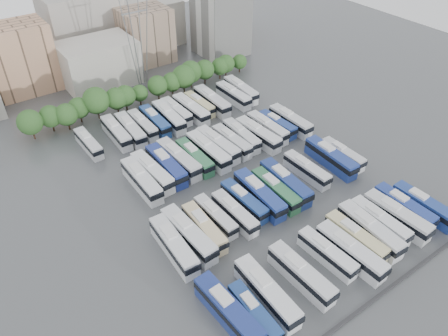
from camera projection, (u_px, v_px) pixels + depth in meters
ground at (248, 185)px, 88.61m from camera, size 220.00×220.00×0.00m
parapet at (380, 295)px, 67.18m from camera, size 56.00×0.50×0.50m
tree_line at (143, 89)px, 112.29m from camera, size 65.36×7.81×8.41m
city_buildings at (77, 44)px, 126.71m from camera, size 102.00×35.00×20.00m
apartment_tower at (221, 12)px, 133.64m from camera, size 14.00×14.00×26.00m
electricity_pylon at (135, 22)px, 110.35m from camera, size 9.00×6.91×33.83m
bus_r0_s0 at (229, 311)px, 62.79m from camera, size 3.58×13.73×4.27m
bus_r0_s1 at (254, 313)px, 63.05m from camera, size 2.84×10.96×3.41m
bus_r0_s2 at (267, 292)px, 65.40m from camera, size 3.38×13.53×4.22m
bus_r0_s4 at (301, 274)px, 68.25m from camera, size 3.18×12.97×4.05m
bus_r0_s6 at (327, 253)px, 71.89m from camera, size 3.02×11.51×3.58m
bus_r0_s7 at (351, 252)px, 71.79m from camera, size 3.43×13.39×4.17m
bus_r0_s8 at (356, 238)px, 74.49m from camera, size 2.93×12.26×3.83m
bus_r0_s9 at (370, 230)px, 75.69m from camera, size 3.60×13.49×4.19m
bus_r0_s10 at (380, 221)px, 77.62m from camera, size 2.76×12.12×3.80m
bus_r0_s11 at (397, 216)px, 78.47m from camera, size 3.43×13.26×4.13m
bus_r0_s12 at (404, 207)px, 80.46m from camera, size 2.71×12.39×3.89m
bus_r0_s13 at (424, 205)px, 80.83m from camera, size 2.97×12.55×3.92m
bus_r1_s0 at (174, 245)px, 72.87m from camera, size 3.57×13.42×4.17m
bus_r1_s1 at (188, 234)px, 74.79m from camera, size 3.55×13.77×4.29m
bus_r1_s2 at (204, 228)px, 76.39m from camera, size 3.10×12.06×3.75m
bus_r1_s3 at (215, 216)px, 78.90m from camera, size 2.64×11.00×3.44m
bus_r1_s4 at (235, 213)px, 79.45m from camera, size 2.66×11.60×3.63m
bus_r1_s5 at (244, 201)px, 81.99m from camera, size 2.90×11.78×3.67m
bus_r1_s6 at (259, 194)px, 83.01m from camera, size 3.58×13.72×4.27m
bus_r1_s7 at (275, 190)px, 84.30m from camera, size 2.97×12.46×3.89m
bus_r1_s8 at (285, 182)px, 85.87m from camera, size 3.58×13.61×4.23m
bus_r1_s10 at (307, 170)px, 89.63m from camera, size 2.81×11.71×3.66m
bus_r1_s12 at (331, 157)px, 92.50m from camera, size 3.48×13.56×4.22m
bus_r1_s13 at (343, 154)px, 94.03m from camera, size 2.47×11.12×3.49m
bus_r2_s1 at (142, 180)px, 86.45m from camera, size 3.04×13.38×4.19m
bus_r2_s2 at (152, 172)px, 88.64m from camera, size 3.52×13.20×4.10m
bus_r2_s3 at (166, 165)px, 90.30m from camera, size 3.09×13.43×4.20m
bus_r2_s4 at (179, 159)px, 92.03m from camera, size 3.49×13.72×4.27m
bus_r2_s5 at (195, 157)px, 92.93m from camera, size 2.87×12.15×3.80m
bus_r2_s6 at (208, 151)px, 94.37m from camera, size 3.17×13.54×4.23m
bus_r2_s7 at (218, 145)px, 96.40m from camera, size 3.51×13.16×4.09m
bus_r2_s8 at (232, 141)px, 97.71m from camera, size 2.93×12.05×3.76m
bus_r2_s9 at (241, 136)px, 99.49m from camera, size 3.21×12.24×3.81m
bus_r2_s10 at (258, 134)px, 99.63m from camera, size 3.54×13.27×4.12m
bus_r2_s11 at (267, 128)px, 102.05m from camera, size 2.88×12.50×3.91m
bus_r2_s12 at (277, 124)px, 103.62m from camera, size 3.01×11.28×3.51m
bus_r2_s13 at (290, 121)px, 104.46m from camera, size 2.90×12.83×4.02m
bus_r3_s0 at (89, 143)px, 97.32m from camera, size 2.67×11.19×3.49m
bus_r3_s2 at (116, 132)px, 100.43m from camera, size 3.12×12.71×3.97m
bus_r3_s3 at (131, 130)px, 101.24m from camera, size 3.46×13.05×4.06m
bus_r3_s4 at (143, 125)px, 103.25m from camera, size 2.62×11.73×3.68m
bus_r3_s5 at (155, 121)px, 104.48m from camera, size 3.05×12.36×3.86m
bus_r3_s6 at (169, 117)px, 105.73m from camera, size 3.42×13.17×4.10m
bus_r3_s7 at (176, 111)px, 108.35m from camera, size 2.67×11.62×3.64m
bus_r3_s8 at (191, 109)px, 108.66m from camera, size 3.17×13.21×4.12m
bus_r3_s9 at (199, 104)px, 111.24m from camera, size 2.73×11.19×3.49m
bus_r3_s10 at (212, 101)px, 111.84m from camera, size 3.27×13.62×4.25m
bus_r3_s12 at (233, 95)px, 114.63m from camera, size 2.83×12.43×3.89m
bus_r3_s13 at (241, 90)px, 116.89m from camera, size 3.40×12.97×4.03m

